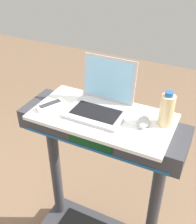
% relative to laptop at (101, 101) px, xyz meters
% --- Properties ---
extents(desk_board, '(0.73, 0.38, 0.02)m').
position_rel_laptop_xyz_m(desk_board, '(0.03, -0.05, -0.06)').
color(desk_board, white).
rests_on(desk_board, treadmill_base).
extents(laptop, '(0.30, 0.28, 0.26)m').
position_rel_laptop_xyz_m(laptop, '(0.00, 0.00, 0.00)').
color(laptop, '#B7B7BC').
rests_on(laptop, desk_board).
extents(computer_mouse, '(0.07, 0.11, 0.03)m').
position_rel_laptop_xyz_m(computer_mouse, '(0.25, -0.04, -0.03)').
color(computer_mouse, '#B2B2B7').
rests_on(computer_mouse, desk_board).
extents(water_bottle, '(0.07, 0.07, 0.18)m').
position_rel_laptop_xyz_m(water_bottle, '(0.34, 0.01, 0.03)').
color(water_bottle, beige).
rests_on(water_bottle, desk_board).
extents(tv_remote, '(0.11, 0.16, 0.02)m').
position_rel_laptop_xyz_m(tv_remote, '(-0.26, -0.10, -0.04)').
color(tv_remote, silver).
rests_on(tv_remote, desk_board).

